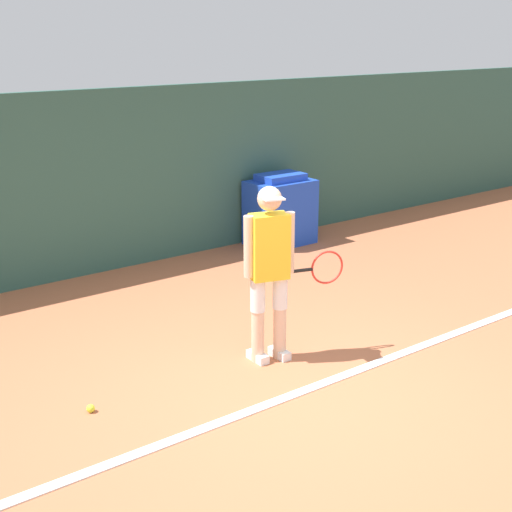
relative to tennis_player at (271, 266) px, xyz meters
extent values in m
plane|color=#B76642|center=(-0.23, -0.69, -0.92)|extent=(24.00, 24.00, 0.00)
cube|color=#2D564C|center=(-0.23, 3.34, 0.22)|extent=(24.00, 0.10, 2.30)
cube|color=white|center=(-0.23, -0.68, -0.92)|extent=(21.60, 0.10, 0.01)
cylinder|color=beige|center=(-0.12, 0.04, -0.67)|extent=(0.12, 0.12, 0.50)
cylinder|color=white|center=(-0.12, 0.04, -0.27)|extent=(0.14, 0.14, 0.31)
cube|color=white|center=(-0.12, 0.04, -0.88)|extent=(0.10, 0.24, 0.08)
cylinder|color=beige|center=(0.09, -0.03, -0.67)|extent=(0.12, 0.12, 0.50)
cylinder|color=white|center=(0.09, -0.03, -0.27)|extent=(0.14, 0.14, 0.31)
cube|color=white|center=(0.09, -0.03, -0.88)|extent=(0.10, 0.24, 0.08)
cube|color=yellow|center=(-0.01, 0.00, 0.19)|extent=(0.38, 0.29, 0.60)
sphere|color=beige|center=(-0.01, 0.00, 0.63)|extent=(0.22, 0.22, 0.22)
cube|color=white|center=(-0.04, -0.09, 0.65)|extent=(0.21, 0.17, 0.02)
cylinder|color=beige|center=(-0.20, 0.06, 0.21)|extent=(0.09, 0.09, 0.57)
cylinder|color=beige|center=(0.18, -0.05, 0.21)|extent=(0.09, 0.09, 0.57)
cylinder|color=black|center=(0.29, -0.09, -0.08)|extent=(0.23, 0.10, 0.03)
torus|color=red|center=(0.54, -0.16, -0.08)|extent=(0.32, 0.11, 0.33)
sphere|color=#D1E533|center=(-1.78, 0.09, -0.89)|extent=(0.07, 0.07, 0.07)
cube|color=blue|center=(2.45, 2.93, -0.46)|extent=(0.93, 0.61, 0.93)
cube|color=blue|center=(2.45, 2.93, 0.05)|extent=(0.65, 0.43, 0.10)
camera|label=1|loc=(-3.77, -4.84, 2.05)|focal=50.00mm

